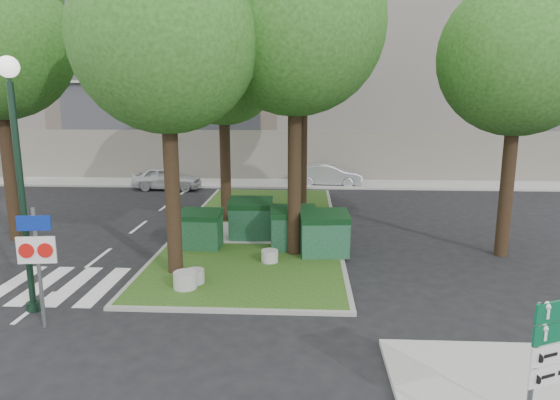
# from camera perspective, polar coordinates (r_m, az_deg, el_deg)

# --- Properties ---
(ground) EXTENTS (120.00, 120.00, 0.00)m
(ground) POSITION_cam_1_polar(r_m,az_deg,el_deg) (12.91, -8.05, -12.45)
(ground) COLOR black
(ground) RESTS_ON ground
(median_island) EXTENTS (6.00, 16.00, 0.12)m
(median_island) POSITION_cam_1_polar(r_m,az_deg,el_deg) (20.32, -2.38, -3.14)
(median_island) COLOR #204112
(median_island) RESTS_ON ground
(median_kerb) EXTENTS (6.30, 16.30, 0.10)m
(median_kerb) POSITION_cam_1_polar(r_m,az_deg,el_deg) (20.32, -2.38, -3.16)
(median_kerb) COLOR gray
(median_kerb) RESTS_ON ground
(sidewalk_corner) EXTENTS (5.00, 4.00, 0.12)m
(sidewalk_corner) POSITION_cam_1_polar(r_m,az_deg,el_deg) (10.43, 27.52, -19.63)
(sidewalk_corner) COLOR #999993
(sidewalk_corner) RESTS_ON ground
(building_sidewalk) EXTENTS (42.00, 3.00, 0.12)m
(building_sidewalk) POSITION_cam_1_polar(r_m,az_deg,el_deg) (30.59, -1.47, 1.91)
(building_sidewalk) COLOR #999993
(building_sidewalk) RESTS_ON ground
(zebra_crossing) EXTENTS (5.00, 3.00, 0.01)m
(zebra_crossing) POSITION_cam_1_polar(r_m,az_deg,el_deg) (15.35, -21.01, -9.13)
(zebra_crossing) COLOR silver
(zebra_crossing) RESTS_ON ground
(apartment_building) EXTENTS (41.00, 12.00, 16.00)m
(apartment_building) POSITION_cam_1_polar(r_m,az_deg,el_deg) (37.73, -0.61, 15.86)
(apartment_building) COLOR tan
(apartment_building) RESTS_ON ground
(tree_median_near_left) EXTENTS (5.20, 5.20, 10.53)m
(tree_median_near_left) POSITION_cam_1_polar(r_m,az_deg,el_deg) (14.76, -12.62, 19.46)
(tree_median_near_left) COLOR black
(tree_median_near_left) RESTS_ON ground
(tree_median_near_right) EXTENTS (5.60, 5.60, 11.46)m
(tree_median_near_right) POSITION_cam_1_polar(r_m,az_deg,el_deg) (16.34, 2.11, 21.30)
(tree_median_near_right) COLOR black
(tree_median_near_right) RESTS_ON ground
(tree_median_mid) EXTENTS (4.80, 4.80, 9.99)m
(tree_median_mid) POSITION_cam_1_polar(r_m,az_deg,el_deg) (20.94, -6.28, 16.35)
(tree_median_mid) COLOR black
(tree_median_mid) RESTS_ON ground
(tree_median_far) EXTENTS (5.80, 5.80, 11.93)m
(tree_median_far) POSITION_cam_1_polar(r_m,az_deg,el_deg) (23.81, 2.95, 19.07)
(tree_median_far) COLOR black
(tree_median_far) RESTS_ON ground
(tree_street_right) EXTENTS (5.00, 5.00, 10.06)m
(tree_street_right) POSITION_cam_1_polar(r_m,az_deg,el_deg) (18.00, 25.99, 16.07)
(tree_street_right) COLOR black
(tree_street_right) RESTS_ON ground
(dumpster_a) EXTENTS (1.48, 1.07, 1.34)m
(dumpster_a) POSITION_cam_1_polar(r_m,az_deg,el_deg) (17.48, -9.06, -3.35)
(dumpster_a) COLOR #0E361B
(dumpster_a) RESTS_ON median_island
(dumpster_b) EXTENTS (1.64, 1.17, 1.50)m
(dumpster_b) POSITION_cam_1_polar(r_m,az_deg,el_deg) (18.48, -3.35, -2.16)
(dumpster_b) COLOR #0F361F
(dumpster_b) RESTS_ON median_island
(dumpster_c) EXTENTS (1.66, 1.23, 1.46)m
(dumpster_c) POSITION_cam_1_polar(r_m,az_deg,el_deg) (17.19, 1.51, -3.25)
(dumpster_c) COLOR #0F341E
(dumpster_c) RESTS_ON median_island
(dumpster_d) EXTENTS (1.70, 1.26, 1.49)m
(dumpster_d) POSITION_cam_1_polar(r_m,az_deg,el_deg) (16.53, 5.08, -3.87)
(dumpster_d) COLOR #144227
(dumpster_d) RESTS_ON median_island
(bollard_left) EXTENTS (0.54, 0.54, 0.39)m
(bollard_left) POSITION_cam_1_polar(r_m,az_deg,el_deg) (14.38, -9.73, -8.59)
(bollard_left) COLOR gray
(bollard_left) RESTS_ON median_island
(bollard_right) EXTENTS (0.54, 0.54, 0.38)m
(bollard_right) POSITION_cam_1_polar(r_m,az_deg,el_deg) (15.92, -1.18, -6.41)
(bollard_right) COLOR #9A9B96
(bollard_right) RESTS_ON median_island
(bollard_mid) EXTENTS (0.64, 0.64, 0.46)m
(bollard_mid) POSITION_cam_1_polar(r_m,az_deg,el_deg) (14.05, -10.79, -8.97)
(bollard_mid) COLOR #9F9F9A
(bollard_mid) RESTS_ON median_island
(litter_bin) EXTENTS (0.44, 0.44, 0.77)m
(litter_bin) POSITION_cam_1_polar(r_m,az_deg,el_deg) (20.29, 1.32, -1.85)
(litter_bin) COLOR gold
(litter_bin) RESTS_ON median_island
(street_lamp) EXTENTS (0.49, 0.49, 6.17)m
(street_lamp) POSITION_cam_1_polar(r_m,az_deg,el_deg) (13.29, -27.79, 4.42)
(street_lamp) COLOR black
(street_lamp) RESTS_ON ground
(traffic_sign_pole) EXTENTS (0.85, 0.15, 2.85)m
(traffic_sign_pole) POSITION_cam_1_polar(r_m,az_deg,el_deg) (12.58, -26.00, -5.35)
(traffic_sign_pole) COLOR slate
(traffic_sign_pole) RESTS_ON ground
(car_white) EXTENTS (4.01, 1.80, 1.34)m
(car_white) POSITION_cam_1_polar(r_m,az_deg,el_deg) (29.51, -12.76, 2.46)
(car_white) COLOR silver
(car_white) RESTS_ON ground
(car_silver) EXTENTS (4.08, 1.63, 1.32)m
(car_silver) POSITION_cam_1_polar(r_m,az_deg,el_deg) (30.12, 5.59, 2.86)
(car_silver) COLOR #A1A3A8
(car_silver) RESTS_ON ground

